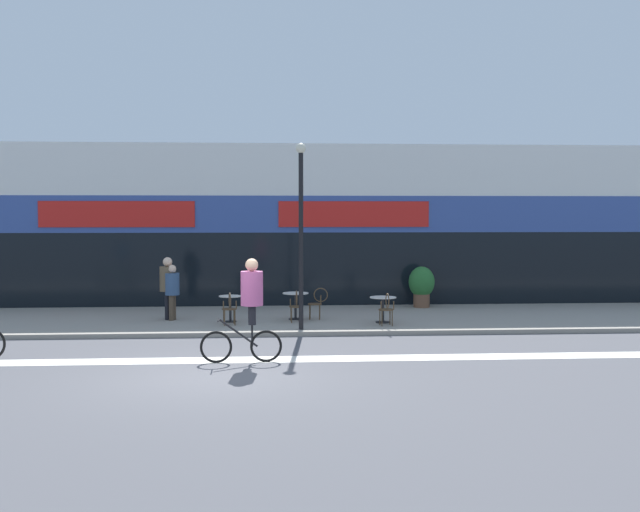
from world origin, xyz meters
name	(u,v)px	position (x,y,z in m)	size (l,w,h in m)	color
ground_plane	(216,376)	(0.00, 0.00, 0.00)	(120.00, 120.00, 0.00)	#4C4C51
sidewalk_slab	(233,320)	(0.00, 7.25, 0.06)	(40.00, 5.50, 0.12)	gray
storefront_facade	(239,226)	(0.00, 11.96, 2.70)	(40.00, 4.06, 5.42)	silver
bike_lane_stripe	(221,360)	(0.00, 1.53, 0.00)	(36.00, 0.70, 0.01)	silver
bistro_table_0	(230,303)	(-0.04, 6.38, 0.64)	(0.63, 0.63, 0.74)	black
bistro_table_1	(296,300)	(1.79, 6.78, 0.67)	(0.74, 0.74, 0.76)	black
bistro_table_2	(383,304)	(4.18, 5.98, 0.63)	(0.74, 0.74, 0.71)	black
cafe_chair_0_near	(229,306)	(-0.03, 5.76, 0.64)	(0.45, 0.60, 0.90)	#4C3823
cafe_chair_1_near	(296,304)	(1.79, 6.16, 0.64)	(0.41, 0.58, 0.90)	#4C3823
cafe_chair_1_side	(317,301)	(2.41, 6.77, 0.64)	(0.59, 0.44, 0.90)	#4C3823
cafe_chair_2_near	(387,307)	(4.18, 5.35, 0.64)	(0.42, 0.58, 0.90)	#4C3823
planter_pot	(422,285)	(5.94, 9.27, 0.85)	(0.83, 0.83, 1.32)	brown
lamp_post	(301,222)	(1.87, 4.91, 2.93)	(0.26, 0.26, 4.82)	black
cyclist_0	(250,301)	(0.63, 1.27, 1.31)	(1.73, 0.51, 2.20)	black
pedestrian_near_end	(172,287)	(-1.70, 6.88, 1.05)	(0.49, 0.49, 1.57)	#4C3D2D
pedestrian_far_end	(168,283)	(-1.84, 7.02, 1.18)	(0.47, 0.47, 1.78)	black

